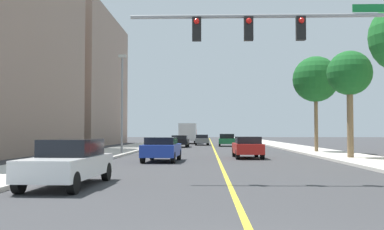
# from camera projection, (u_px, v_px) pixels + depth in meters

# --- Properties ---
(ground) EXTENTS (192.00, 192.00, 0.00)m
(ground) POSITION_uv_depth(u_px,v_px,m) (214.00, 148.00, 47.50)
(ground) COLOR #38383A
(sidewalk_left) EXTENTS (3.88, 168.00, 0.15)m
(sidewalk_left) POSITION_uv_depth(u_px,v_px,m) (134.00, 147.00, 47.78)
(sidewalk_left) COLOR beige
(sidewalk_left) RESTS_ON ground
(sidewalk_right) EXTENTS (3.88, 168.00, 0.15)m
(sidewalk_right) POSITION_uv_depth(u_px,v_px,m) (294.00, 147.00, 47.22)
(sidewalk_right) COLOR beige
(sidewalk_right) RESTS_ON ground
(lane_marking_center) EXTENTS (0.16, 144.00, 0.01)m
(lane_marking_center) POSITION_uv_depth(u_px,v_px,m) (214.00, 148.00, 47.50)
(lane_marking_center) COLOR yellow
(lane_marking_center) RESTS_ON ground
(building_left_far) EXTENTS (13.94, 22.13, 17.19)m
(building_left_far) POSITION_uv_depth(u_px,v_px,m) (61.00, 81.00, 59.80)
(building_left_far) COLOR gray
(building_left_far) RESTS_ON ground
(traffic_signal_mast) EXTENTS (10.58, 0.36, 6.17)m
(traffic_signal_mast) POSITION_uv_depth(u_px,v_px,m) (325.00, 46.00, 15.65)
(traffic_signal_mast) COLOR gray
(traffic_signal_mast) RESTS_ON sidewalk_right
(street_lamp) EXTENTS (0.56, 0.28, 7.42)m
(street_lamp) POSITION_uv_depth(u_px,v_px,m) (122.00, 98.00, 33.70)
(street_lamp) COLOR gray
(street_lamp) RESTS_ON sidewalk_left
(palm_mid) EXTENTS (2.77, 2.77, 6.64)m
(palm_mid) POSITION_uv_depth(u_px,v_px,m) (350.00, 74.00, 27.81)
(palm_mid) COLOR brown
(palm_mid) RESTS_ON sidewalk_right
(palm_far) EXTENTS (3.71, 3.71, 7.73)m
(palm_far) POSITION_uv_depth(u_px,v_px,m) (316.00, 80.00, 36.29)
(palm_far) COLOR brown
(palm_far) RESTS_ON sidewalk_right
(car_red) EXTENTS (1.81, 4.16, 1.42)m
(car_red) POSITION_uv_depth(u_px,v_px,m) (248.00, 147.00, 29.28)
(car_red) COLOR red
(car_red) RESTS_ON ground
(car_green) EXTENTS (2.05, 4.48, 1.48)m
(car_green) POSITION_uv_depth(u_px,v_px,m) (227.00, 140.00, 53.47)
(car_green) COLOR #196638
(car_green) RESTS_ON ground
(car_blue) EXTENTS (2.06, 4.37, 1.42)m
(car_blue) POSITION_uv_depth(u_px,v_px,m) (162.00, 149.00, 26.08)
(car_blue) COLOR #1E389E
(car_blue) RESTS_ON ground
(car_gray) EXTENTS (1.88, 4.64, 1.36)m
(car_gray) POSITION_uv_depth(u_px,v_px,m) (202.00, 140.00, 57.89)
(car_gray) COLOR slate
(car_gray) RESTS_ON ground
(car_white) EXTENTS (1.93, 4.66, 1.49)m
(car_white) POSITION_uv_depth(u_px,v_px,m) (69.00, 162.00, 14.29)
(car_white) COLOR white
(car_white) RESTS_ON ground
(car_black) EXTENTS (1.94, 4.60, 1.33)m
(car_black) POSITION_uv_depth(u_px,v_px,m) (180.00, 141.00, 50.15)
(car_black) COLOR black
(car_black) RESTS_ON ground
(delivery_truck) EXTENTS (2.40, 7.26, 2.91)m
(delivery_truck) POSITION_uv_depth(u_px,v_px,m) (188.00, 133.00, 65.28)
(delivery_truck) COLOR red
(delivery_truck) RESTS_ON ground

